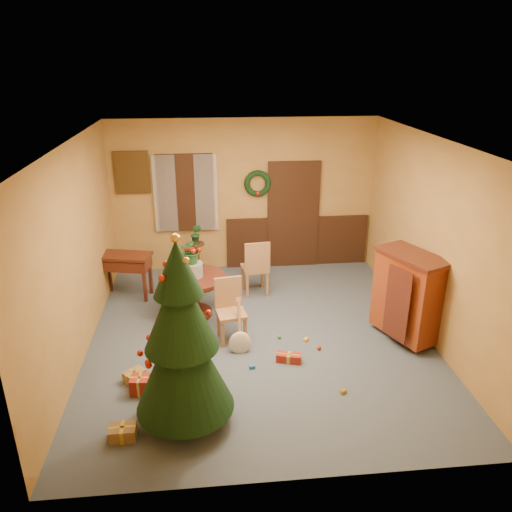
{
  "coord_description": "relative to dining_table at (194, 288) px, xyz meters",
  "views": [
    {
      "loc": [
        -0.71,
        -6.47,
        3.94
      ],
      "look_at": [
        -0.01,
        0.4,
        1.15
      ],
      "focal_mm": 35.0,
      "sensor_mm": 36.0,
      "label": 1
    }
  ],
  "objects": [
    {
      "name": "toy_b",
      "position": [
        1.26,
        -0.85,
        -0.46
      ],
      "size": [
        0.06,
        0.06,
        0.06
      ],
      "primitive_type": "sphere",
      "color": "green",
      "rests_on": "floor"
    },
    {
      "name": "toy_c",
      "position": [
        1.64,
        -0.97,
        -0.46
      ],
      "size": [
        0.09,
        0.09,
        0.05
      ],
      "primitive_type": "cube",
      "rotation": [
        0.0,
        0.0,
        0.8
      ],
      "color": "gold",
      "rests_on": "floor"
    },
    {
      "name": "gift_a",
      "position": [
        -0.76,
        -2.75,
        -0.41
      ],
      "size": [
        0.29,
        0.22,
        0.16
      ],
      "color": "brown",
      "rests_on": "floor"
    },
    {
      "name": "stand_plant",
      "position": [
        0.04,
        1.4,
        0.43
      ],
      "size": [
        0.25,
        0.23,
        0.37
      ],
      "primitive_type": "imported",
      "rotation": [
        0.0,
        0.0,
        -0.37
      ],
      "color": "#19471E",
      "rests_on": "plant_stand"
    },
    {
      "name": "christmas_tree",
      "position": [
        -0.07,
        -2.52,
        0.6
      ],
      "size": [
        1.11,
        1.11,
        2.3
      ],
      "color": "#382111",
      "rests_on": "floor"
    },
    {
      "name": "plant_stand",
      "position": [
        0.04,
        1.4,
        -0.03
      ],
      "size": [
        0.28,
        0.28,
        0.73
      ],
      "color": "#32160B",
      "rests_on": "floor"
    },
    {
      "name": "sideboard",
      "position": [
        3.12,
        -1.0,
        0.23
      ],
      "size": [
        0.92,
        1.18,
        1.34
      ],
      "color": "#58190A",
      "rests_on": "floor"
    },
    {
      "name": "gift_d",
      "position": [
        1.3,
        -1.46,
        -0.43
      ],
      "size": [
        0.36,
        0.23,
        0.12
      ],
      "color": "maroon",
      "rests_on": "floor"
    },
    {
      "name": "writing_desk",
      "position": [
        -1.18,
        0.82,
        0.11
      ],
      "size": [
        0.96,
        0.62,
        0.79
      ],
      "color": "#32160B",
      "rests_on": "floor"
    },
    {
      "name": "chair_near",
      "position": [
        0.54,
        -0.74,
        0.02
      ],
      "size": [
        0.47,
        0.47,
        0.94
      ],
      "color": "brown",
      "rests_on": "floor"
    },
    {
      "name": "guitar",
      "position": [
        0.65,
        -1.16,
        -0.11
      ],
      "size": [
        0.34,
        0.5,
        0.73
      ],
      "primitive_type": null,
      "rotation": [
        -0.49,
        0.0,
        -0.05
      ],
      "color": "beige",
      "rests_on": "floor"
    },
    {
      "name": "chair_far",
      "position": [
        1.06,
        0.66,
        0.06
      ],
      "size": [
        0.49,
        0.49,
        1.02
      ],
      "color": "brown",
      "rests_on": "floor"
    },
    {
      "name": "toy_a",
      "position": [
        0.78,
        -1.58,
        -0.46
      ],
      "size": [
        0.08,
        0.06,
        0.05
      ],
      "primitive_type": "cube",
      "rotation": [
        0.0,
        0.0,
        0.11
      ],
      "color": "#275FA9",
      "rests_on": "floor"
    },
    {
      "name": "gift_c",
      "position": [
        -0.76,
        -1.69,
        -0.42
      ],
      "size": [
        0.31,
        0.31,
        0.14
      ],
      "color": "brown",
      "rests_on": "floor"
    },
    {
      "name": "toy_e",
      "position": [
        1.87,
        -2.22,
        -0.46
      ],
      "size": [
        0.09,
        0.08,
        0.05
      ],
      "primitive_type": "cube",
      "rotation": [
        0.0,
        0.0,
        0.51
      ],
      "color": "gold",
      "rests_on": "floor"
    },
    {
      "name": "dining_table",
      "position": [
        0.0,
        0.0,
        0.0
      ],
      "size": [
        1.01,
        1.01,
        0.7
      ],
      "color": "#32160B",
      "rests_on": "floor"
    },
    {
      "name": "urn",
      "position": [
        0.0,
        0.0,
        0.32
      ],
      "size": [
        0.31,
        0.31,
        0.23
      ],
      "primitive_type": "cylinder",
      "color": "slate",
      "rests_on": "dining_table"
    },
    {
      "name": "gift_b",
      "position": [
        -0.66,
        -1.95,
        -0.38
      ],
      "size": [
        0.24,
        0.24,
        0.22
      ],
      "color": "maroon",
      "rests_on": "floor"
    },
    {
      "name": "room_envelope",
      "position": [
        1.17,
        1.93,
        0.63
      ],
      "size": [
        5.5,
        5.5,
        5.5
      ],
      "color": "#353F4D",
      "rests_on": "ground"
    },
    {
      "name": "toy_d",
      "position": [
        1.78,
        -1.22,
        -0.46
      ],
      "size": [
        0.06,
        0.06,
        0.06
      ],
      "primitive_type": "sphere",
      "color": "red",
      "rests_on": "floor"
    },
    {
      "name": "centerpiece_plant",
      "position": [
        0.0,
        0.0,
        0.64
      ],
      "size": [
        0.38,
        0.33,
        0.42
      ],
      "primitive_type": "imported",
      "color": "#1E4C23",
      "rests_on": "urn"
    }
  ]
}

